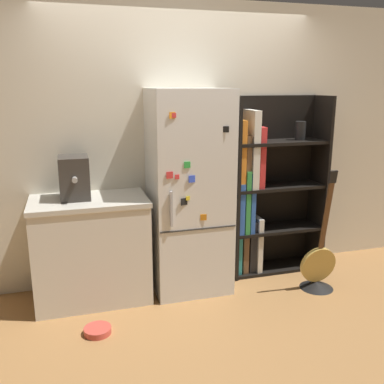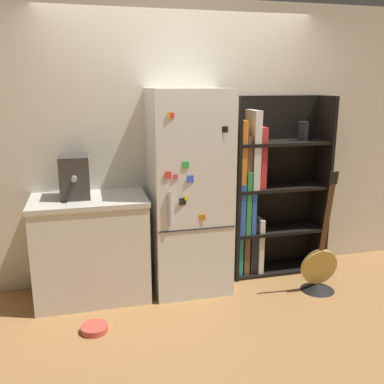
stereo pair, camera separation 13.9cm
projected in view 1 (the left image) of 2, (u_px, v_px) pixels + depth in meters
ground_plane at (194, 292)px, 3.93m from camera, size 16.00×16.00×0.00m
wall_back at (180, 145)px, 4.05m from camera, size 8.00×0.05×2.60m
refrigerator at (189, 192)px, 3.85m from camera, size 0.69×0.62×1.83m
bookshelf at (262, 193)px, 4.24m from camera, size 0.97×0.35×1.75m
kitchen_counter at (92, 249)px, 3.73m from camera, size 0.98×0.60×0.92m
espresso_machine at (74, 178)px, 3.59m from camera, size 0.24×0.35×0.36m
guitar at (318, 271)px, 3.97m from camera, size 0.35×0.31×1.15m
pet_bowl at (98, 330)px, 3.27m from camera, size 0.21×0.21×0.05m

